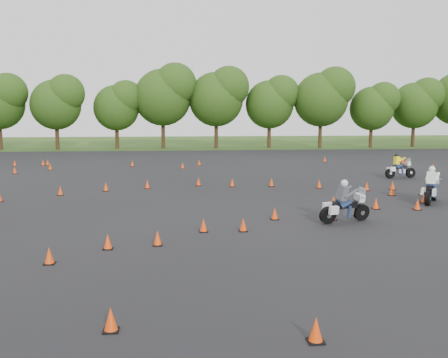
% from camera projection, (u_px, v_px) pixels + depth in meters
% --- Properties ---
extents(ground, '(140.00, 140.00, 0.00)m').
position_uv_depth(ground, '(235.00, 225.00, 18.52)').
color(ground, '#2D5119').
rests_on(ground, ground).
extents(asphalt_pad, '(62.00, 62.00, 0.00)m').
position_uv_depth(asphalt_pad, '(220.00, 198.00, 24.43)').
color(asphalt_pad, black).
rests_on(asphalt_pad, ground).
extents(treeline, '(86.54, 32.28, 10.45)m').
position_uv_depth(treeline, '(199.00, 109.00, 52.79)').
color(treeline, '#284513').
rests_on(treeline, ground).
extents(traffic_cones, '(36.07, 32.72, 0.45)m').
position_uv_depth(traffic_cones, '(219.00, 195.00, 23.96)').
color(traffic_cones, '#ED410A').
rests_on(traffic_cones, asphalt_pad).
extents(rider_grey, '(2.26, 1.25, 1.67)m').
position_uv_depth(rider_grey, '(344.00, 200.00, 18.91)').
color(rider_grey, '#484A51').
rests_on(rider_grey, ground).
extents(rider_yellow, '(2.13, 0.89, 1.59)m').
position_uv_depth(rider_yellow, '(401.00, 166.00, 31.65)').
color(rider_yellow, yellow).
rests_on(rider_yellow, ground).
extents(rider_white, '(1.91, 2.19, 1.73)m').
position_uv_depth(rider_white, '(432.00, 184.00, 22.95)').
color(rider_white, white).
rests_on(rider_white, ground).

